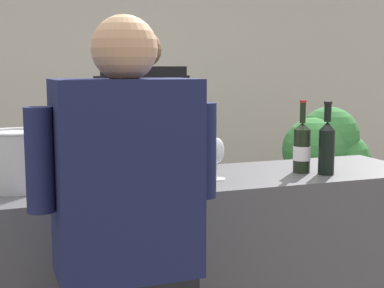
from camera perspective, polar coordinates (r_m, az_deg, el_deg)
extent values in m
cube|color=beige|center=(4.93, -9.93, 6.67)|extent=(8.00, 0.10, 2.80)
cube|color=#4C4C51|center=(2.61, 1.26, -14.38)|extent=(2.06, 0.57, 1.01)
cylinder|color=black|center=(2.41, -5.86, -1.28)|extent=(0.07, 0.07, 0.20)
cone|color=black|center=(2.40, -5.90, 1.46)|extent=(0.07, 0.07, 0.03)
cylinder|color=black|center=(2.39, -5.92, 2.85)|extent=(0.03, 0.03, 0.08)
cylinder|color=#333338|center=(2.39, -5.93, 3.98)|extent=(0.03, 0.03, 0.01)
cylinder|color=black|center=(2.58, 13.54, -0.83)|extent=(0.07, 0.07, 0.20)
cone|color=black|center=(2.56, 13.63, 1.80)|extent=(0.07, 0.07, 0.04)
cylinder|color=black|center=(2.56, 13.67, 3.10)|extent=(0.03, 0.03, 0.08)
cylinder|color=black|center=(2.56, 13.71, 4.12)|extent=(0.04, 0.04, 0.01)
cylinder|color=black|center=(2.60, 11.13, -0.70)|extent=(0.08, 0.08, 0.20)
cone|color=black|center=(2.59, 11.19, 1.80)|extent=(0.08, 0.08, 0.03)
cylinder|color=black|center=(2.58, 11.23, 3.14)|extent=(0.03, 0.03, 0.09)
cylinder|color=maroon|center=(2.58, 11.26, 4.28)|extent=(0.03, 0.03, 0.01)
cylinder|color=silver|center=(2.60, 11.12, -0.92)|extent=(0.08, 0.08, 0.07)
cylinder|color=black|center=(2.31, -1.97, -1.75)|extent=(0.07, 0.07, 0.19)
cone|color=black|center=(2.29, -1.98, 1.04)|extent=(0.07, 0.07, 0.03)
cylinder|color=black|center=(2.28, -1.99, 2.34)|extent=(0.03, 0.03, 0.07)
cylinder|color=#B79333|center=(2.28, -1.99, 3.37)|extent=(0.03, 0.03, 0.01)
cylinder|color=black|center=(2.54, -2.30, -0.57)|extent=(0.08, 0.08, 0.22)
cone|color=black|center=(2.53, -2.32, 2.19)|extent=(0.08, 0.08, 0.03)
cylinder|color=black|center=(2.52, -2.32, 3.46)|extent=(0.03, 0.03, 0.08)
cylinder|color=#B79333|center=(2.52, -2.33, 4.52)|extent=(0.04, 0.04, 0.01)
cylinder|color=#F0E1CE|center=(2.55, -2.30, -0.81)|extent=(0.08, 0.08, 0.07)
cylinder|color=black|center=(2.23, -10.25, -1.91)|extent=(0.07, 0.07, 0.21)
cone|color=black|center=(2.22, -10.33, 1.11)|extent=(0.07, 0.07, 0.03)
cylinder|color=black|center=(2.21, -10.36, 2.46)|extent=(0.03, 0.03, 0.08)
cylinder|color=black|center=(2.21, -10.39, 3.65)|extent=(0.03, 0.03, 0.01)
cylinder|color=silver|center=(2.24, -10.25, -2.18)|extent=(0.07, 0.07, 0.08)
cylinder|color=black|center=(2.50, -5.54, -0.98)|extent=(0.07, 0.07, 0.19)
cone|color=black|center=(2.49, -5.57, 1.62)|extent=(0.07, 0.07, 0.04)
cylinder|color=black|center=(2.48, -5.59, 2.86)|extent=(0.03, 0.03, 0.07)
cylinder|color=#B79333|center=(2.48, -5.60, 3.84)|extent=(0.03, 0.03, 0.01)
cylinder|color=silver|center=(2.41, 2.51, -3.58)|extent=(0.08, 0.08, 0.00)
cylinder|color=silver|center=(2.41, 2.51, -2.67)|extent=(0.01, 0.01, 0.07)
ellipsoid|color=silver|center=(2.39, 2.52, -0.65)|extent=(0.07, 0.07, 0.11)
ellipsoid|color=maroon|center=(2.39, 2.52, -1.10)|extent=(0.05, 0.05, 0.04)
cylinder|color=silver|center=(2.29, -17.39, -1.71)|extent=(0.23, 0.23, 0.23)
torus|color=silver|center=(2.28, -17.51, 1.20)|extent=(0.24, 0.24, 0.01)
cube|color=black|center=(3.16, -4.76, -11.12)|extent=(0.39, 0.30, 0.93)
cube|color=black|center=(3.00, -4.93, 2.49)|extent=(0.43, 0.30, 0.57)
sphere|color=brown|center=(2.99, -5.01, 9.59)|extent=(0.20, 0.20, 0.20)
cylinder|color=black|center=(3.11, -0.98, 3.95)|extent=(0.08, 0.08, 0.33)
cylinder|color=black|center=(2.91, -9.18, 3.58)|extent=(0.08, 0.08, 0.33)
cube|color=#191E47|center=(1.69, -6.70, -3.51)|extent=(0.42, 0.25, 0.59)
sphere|color=tan|center=(1.66, -6.92, 9.65)|extent=(0.20, 0.20, 0.20)
cylinder|color=#191E47|center=(1.63, -15.28, -1.59)|extent=(0.08, 0.08, 0.30)
cylinder|color=#191E47|center=(1.76, 1.20, -0.67)|extent=(0.08, 0.08, 0.30)
cylinder|color=brown|center=(4.18, 13.70, -11.47)|extent=(0.28, 0.28, 0.25)
sphere|color=#387F3D|center=(4.07, 13.78, 0.73)|extent=(0.43, 0.43, 0.43)
sphere|color=#387F3D|center=(4.16, 14.80, -4.86)|extent=(0.31, 0.31, 0.31)
sphere|color=#387F3D|center=(3.97, 12.38, -0.56)|extent=(0.45, 0.45, 0.45)
sphere|color=#387F3D|center=(3.98, 14.03, -4.13)|extent=(0.42, 0.42, 0.42)
sphere|color=#387F3D|center=(3.89, 13.71, -3.96)|extent=(0.38, 0.38, 0.38)
sphere|color=#387F3D|center=(4.10, 15.03, -1.67)|extent=(0.41, 0.41, 0.41)
sphere|color=#387F3D|center=(4.09, 14.12, -4.91)|extent=(0.45, 0.45, 0.45)
cylinder|color=#4C3823|center=(4.06, 13.89, -5.77)|extent=(0.05, 0.05, 0.60)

